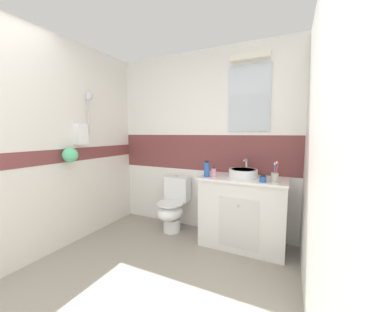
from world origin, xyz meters
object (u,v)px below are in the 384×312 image
at_px(toilet, 173,206).
at_px(toothbrush_cup, 275,177).
at_px(soap_dispenser, 214,173).
at_px(hair_gel_jar, 263,179).
at_px(shampoo_bottle_tall, 207,169).
at_px(sink_basin, 243,173).

xyz_separation_m(toilet, toothbrush_cup, (1.33, -0.13, 0.55)).
bearing_deg(toothbrush_cup, soap_dispenser, -179.61).
height_order(toothbrush_cup, hair_gel_jar, toothbrush_cup).
height_order(toilet, shampoo_bottle_tall, shampoo_bottle_tall).
height_order(toothbrush_cup, soap_dispenser, toothbrush_cup).
xyz_separation_m(toothbrush_cup, shampoo_bottle_tall, (-0.77, -0.02, 0.03)).
height_order(hair_gel_jar, shampoo_bottle_tall, shampoo_bottle_tall).
bearing_deg(shampoo_bottle_tall, soap_dispenser, 9.41).
xyz_separation_m(toilet, hair_gel_jar, (1.22, -0.15, 0.53)).
bearing_deg(toothbrush_cup, shampoo_bottle_tall, -178.62).
distance_m(sink_basin, hair_gel_jar, 0.32).
distance_m(sink_basin, shampoo_bottle_tall, 0.45).
bearing_deg(toilet, soap_dispenser, -11.53).
xyz_separation_m(sink_basin, hair_gel_jar, (0.25, -0.20, -0.02)).
xyz_separation_m(soap_dispenser, shampoo_bottle_tall, (-0.08, -0.01, 0.04)).
height_order(sink_basin, shampoo_bottle_tall, sink_basin).
bearing_deg(toothbrush_cup, sink_basin, 155.34).
bearing_deg(soap_dispenser, shampoo_bottle_tall, -170.59).
bearing_deg(toothbrush_cup, hair_gel_jar, -166.44).
bearing_deg(soap_dispenser, toothbrush_cup, 0.39).
relative_size(toothbrush_cup, soap_dispenser, 1.64).
xyz_separation_m(sink_basin, shampoo_bottle_tall, (-0.40, -0.19, 0.04)).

